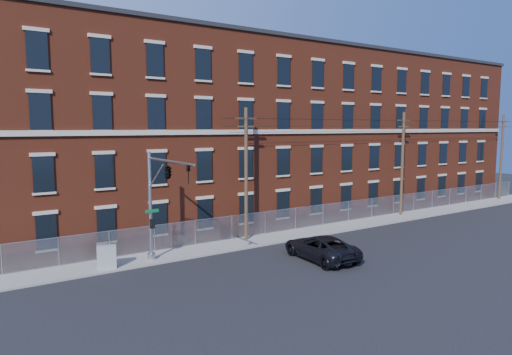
{
  "coord_description": "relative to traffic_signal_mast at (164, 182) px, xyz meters",
  "views": [
    {
      "loc": [
        -16.34,
        -23.33,
        8.67
      ],
      "look_at": [
        1.83,
        4.0,
        5.04
      ],
      "focal_mm": 32.01,
      "sensor_mm": 36.0,
      "label": 1
    }
  ],
  "objects": [
    {
      "name": "utility_pole_far",
      "position": [
        44.0,
        3.42,
        -0.05
      ],
      "size": [
        1.8,
        0.28,
        10.0
      ],
      "color": "#453422",
      "rests_on": "ground"
    },
    {
      "name": "overhead_wires",
      "position": [
        26.0,
        3.42,
        3.73
      ],
      "size": [
        40.0,
        0.62,
        0.62
      ],
      "color": "black",
      "rests_on": "ground"
    },
    {
      "name": "sidewalk",
      "position": [
        18.0,
        2.82,
        -5.33
      ],
      "size": [
        65.0,
        3.0,
        0.12
      ],
      "primitive_type": "cube",
      "color": "gray",
      "rests_on": "ground"
    },
    {
      "name": "utility_pole_mid",
      "position": [
        26.0,
        3.42,
        -0.05
      ],
      "size": [
        1.8,
        0.28,
        10.0
      ],
      "color": "#453422",
      "rests_on": "ground"
    },
    {
      "name": "chain_link_fence",
      "position": [
        18.0,
        4.12,
        -4.33
      ],
      "size": [
        59.06,
        0.06,
        1.85
      ],
      "color": "#A5A8AD",
      "rests_on": "ground"
    },
    {
      "name": "pickup_truck",
      "position": [
        9.42,
        -3.46,
        -4.59
      ],
      "size": [
        2.98,
        5.88,
        1.59
      ],
      "primitive_type": "imported",
      "rotation": [
        0.0,
        0.0,
        3.08
      ],
      "color": "black",
      "rests_on": "ground"
    },
    {
      "name": "utility_cabinet",
      "position": [
        -2.95,
        2.02,
        -4.57
      ],
      "size": [
        1.23,
        0.85,
        1.4
      ],
      "primitive_type": "cube",
      "rotation": [
        0.0,
        0.0,
        -0.28
      ],
      "color": "gray",
      "rests_on": "sidewalk"
    },
    {
      "name": "traffic_signal_mast",
      "position": [
        0.0,
        0.0,
        0.0
      ],
      "size": [
        0.9,
        6.75,
        7.0
      ],
      "color": "#9EA0A5",
      "rests_on": "ground"
    },
    {
      "name": "ground",
      "position": [
        6.0,
        -2.18,
        -5.39
      ],
      "size": [
        140.0,
        140.0,
        0.0
      ],
      "primitive_type": "plane",
      "color": "black",
      "rests_on": "ground"
    },
    {
      "name": "mill_building",
      "position": [
        18.0,
        11.75,
        2.76
      ],
      "size": [
        55.3,
        14.32,
        16.3
      ],
      "color": "maroon",
      "rests_on": "ground"
    },
    {
      "name": "utility_pole_near",
      "position": [
        8.0,
        3.42,
        -0.05
      ],
      "size": [
        1.8,
        0.28,
        10.0
      ],
      "color": "#453422",
      "rests_on": "ground"
    }
  ]
}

